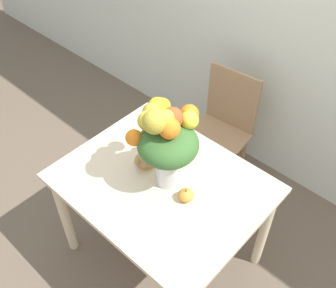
{
  "coord_description": "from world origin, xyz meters",
  "views": [
    {
      "loc": [
        0.97,
        -1.01,
        2.41
      ],
      "look_at": [
        0.02,
        0.02,
        1.04
      ],
      "focal_mm": 42.0,
      "sensor_mm": 36.0,
      "label": 1
    }
  ],
  "objects_px": {
    "flower_vase": "(166,139)",
    "dining_chair_near_window": "(220,130)",
    "pumpkin": "(186,195)",
    "turkey_figurine": "(145,159)"
  },
  "relations": [
    {
      "from": "pumpkin",
      "to": "turkey_figurine",
      "type": "xyz_separation_m",
      "value": [
        -0.33,
        0.03,
        0.01
      ]
    },
    {
      "from": "turkey_figurine",
      "to": "dining_chair_near_window",
      "type": "height_order",
      "value": "dining_chair_near_window"
    },
    {
      "from": "flower_vase",
      "to": "pumpkin",
      "type": "height_order",
      "value": "flower_vase"
    },
    {
      "from": "flower_vase",
      "to": "dining_chair_near_window",
      "type": "bearing_deg",
      "value": 103.77
    },
    {
      "from": "turkey_figurine",
      "to": "flower_vase",
      "type": "bearing_deg",
      "value": 0.64
    },
    {
      "from": "turkey_figurine",
      "to": "dining_chair_near_window",
      "type": "distance_m",
      "value": 0.86
    },
    {
      "from": "flower_vase",
      "to": "pumpkin",
      "type": "distance_m",
      "value": 0.32
    },
    {
      "from": "pumpkin",
      "to": "dining_chair_near_window",
      "type": "distance_m",
      "value": 0.96
    },
    {
      "from": "flower_vase",
      "to": "pumpkin",
      "type": "bearing_deg",
      "value": -10.72
    },
    {
      "from": "pumpkin",
      "to": "flower_vase",
      "type": "bearing_deg",
      "value": 169.28
    }
  ]
}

